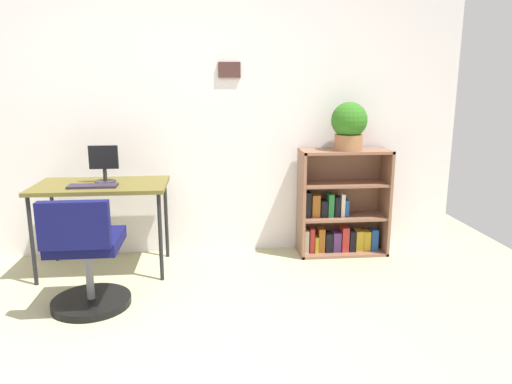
% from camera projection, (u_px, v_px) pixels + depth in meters
% --- Properties ---
extents(wall_back, '(5.20, 0.12, 2.50)m').
position_uv_depth(wall_back, '(159.00, 109.00, 4.01)').
color(wall_back, silver).
rests_on(wall_back, ground_plane).
extents(desk, '(1.00, 0.59, 0.71)m').
position_uv_depth(desk, '(101.00, 191.00, 3.69)').
color(desk, brown).
rests_on(desk, ground_plane).
extents(monitor, '(0.22, 0.16, 0.29)m').
position_uv_depth(monitor, '(104.00, 164.00, 3.69)').
color(monitor, '#262628').
rests_on(monitor, desk).
extents(keyboard, '(0.36, 0.13, 0.02)m').
position_uv_depth(keyboard, '(93.00, 186.00, 3.55)').
color(keyboard, '#2B2231').
rests_on(keyboard, desk).
extents(office_chair, '(0.52, 0.55, 0.79)m').
position_uv_depth(office_chair, '(86.00, 261.00, 3.08)').
color(office_chair, black).
rests_on(office_chair, ground_plane).
extents(bookshelf_low, '(0.76, 0.30, 0.92)m').
position_uv_depth(bookshelf_low, '(340.00, 208.00, 4.16)').
color(bookshelf_low, brown).
rests_on(bookshelf_low, ground_plane).
extents(potted_plant_on_shelf, '(0.30, 0.30, 0.40)m').
position_uv_depth(potted_plant_on_shelf, '(349.00, 125.00, 3.95)').
color(potted_plant_on_shelf, '#9E6642').
rests_on(potted_plant_on_shelf, bookshelf_low).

